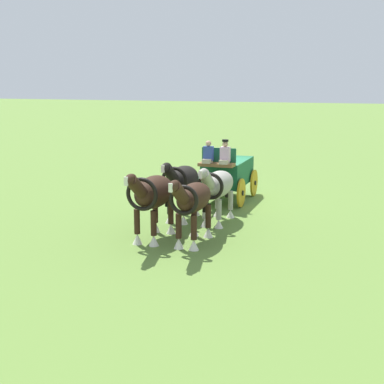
{
  "coord_description": "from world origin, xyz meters",
  "views": [
    {
      "loc": [
        20.76,
        6.4,
        4.8
      ],
      "look_at": [
        4.49,
        0.13,
        1.2
      ],
      "focal_mm": 49.75,
      "sensor_mm": 36.0,
      "label": 1
    }
  ],
  "objects": [
    {
      "name": "show_wagon",
      "position": [
        0.17,
        0.01,
        1.15
      ],
      "size": [
        5.73,
        1.97,
        2.69
      ],
      "color": "#195B38",
      "rests_on": "ground"
    },
    {
      "name": "draft_horse_lead_near",
      "position": [
        6.34,
        0.86,
        1.35
      ],
      "size": [
        3.05,
        0.94,
        2.23
      ],
      "color": "#331E14",
      "rests_on": "ground"
    },
    {
      "name": "draft_horse_rear_off",
      "position": [
        3.77,
        -0.53,
        1.39
      ],
      "size": [
        2.98,
        1.01,
        2.27
      ],
      "color": "black",
      "rests_on": "ground"
    },
    {
      "name": "draft_horse_lead_off",
      "position": [
        6.36,
        -0.44,
        1.44
      ],
      "size": [
        3.07,
        1.06,
        2.32
      ],
      "color": "#331E14",
      "rests_on": "ground"
    },
    {
      "name": "draft_horse_rear_near",
      "position": [
        3.74,
        0.77,
        1.31
      ],
      "size": [
        3.2,
        0.97,
        2.16
      ],
      "color": "#9E998E",
      "rests_on": "ground"
    },
    {
      "name": "ground_plane",
      "position": [
        0.0,
        0.0,
        0.0
      ],
      "size": [
        220.0,
        220.0,
        0.0
      ],
      "primitive_type": "plane",
      "color": "olive"
    }
  ]
}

